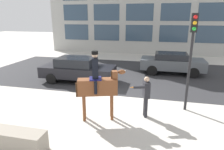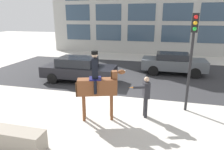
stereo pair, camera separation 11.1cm
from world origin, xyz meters
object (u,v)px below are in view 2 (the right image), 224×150
object	(u,v)px
traffic_light	(192,48)
mounted_horse_lead	(98,85)
street_car_near_lane	(79,69)
pedestrian_bystander	(146,94)
planter_ledge	(14,139)
street_car_far_lane	(173,63)

from	to	relation	value
traffic_light	mounted_horse_lead	bearing A→B (deg)	-155.07
street_car_near_lane	pedestrian_bystander	bearing A→B (deg)	-40.34
pedestrian_bystander	planter_ledge	bearing A→B (deg)	20.97
pedestrian_bystander	street_car_far_lane	bearing A→B (deg)	-119.48
street_car_far_lane	planter_ledge	distance (m)	11.05
mounted_horse_lead	planter_ledge	bearing A→B (deg)	-146.20
traffic_light	street_car_far_lane	bearing A→B (deg)	92.84
street_car_near_lane	street_car_far_lane	distance (m)	6.54
mounted_horse_lead	planter_ledge	xyz separation A→B (m)	(-1.90, -2.41, -1.08)
street_car_near_lane	traffic_light	bearing A→B (deg)	-24.18
pedestrian_bystander	traffic_light	size ratio (longest dim) A/B	0.42
mounted_horse_lead	planter_ledge	world-z (taller)	mounted_horse_lead
mounted_horse_lead	planter_ledge	size ratio (longest dim) A/B	1.39
pedestrian_bystander	street_car_far_lane	size ratio (longest dim) A/B	0.39
traffic_light	planter_ledge	size ratio (longest dim) A/B	2.08
pedestrian_bystander	planter_ledge	xyz separation A→B (m)	(-3.65, -2.98, -0.66)
street_car_near_lane	mounted_horse_lead	bearing A→B (deg)	-58.51
street_car_far_lane	traffic_light	xyz separation A→B (m)	(0.29, -5.85, 1.90)
mounted_horse_lead	street_car_near_lane	world-z (taller)	mounted_horse_lead
street_car_far_lane	traffic_light	bearing A→B (deg)	-87.16
street_car_far_lane	planter_ledge	size ratio (longest dim) A/B	2.23
street_car_near_lane	traffic_light	xyz separation A→B (m)	(6.02, -2.70, 1.91)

